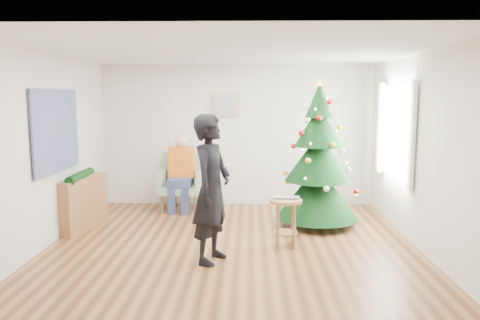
{
  "coord_description": "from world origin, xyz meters",
  "views": [
    {
      "loc": [
        0.25,
        -6.16,
        2.04
      ],
      "look_at": [
        0.1,
        0.6,
        1.1
      ],
      "focal_mm": 35.0,
      "sensor_mm": 36.0,
      "label": 1
    }
  ],
  "objects_px": {
    "armchair": "(182,188)",
    "console": "(82,203)",
    "christmas_tree": "(318,160)",
    "stool": "(286,223)",
    "standing_man": "(212,189)"
  },
  "relations": [
    {
      "from": "stool",
      "to": "standing_man",
      "type": "relative_size",
      "value": 0.36
    },
    {
      "from": "christmas_tree",
      "to": "console",
      "type": "height_order",
      "value": "christmas_tree"
    },
    {
      "from": "christmas_tree",
      "to": "standing_man",
      "type": "xyz_separation_m",
      "value": [
        -1.53,
        -1.66,
        -0.13
      ]
    },
    {
      "from": "stool",
      "to": "console",
      "type": "xyz_separation_m",
      "value": [
        -3.06,
        0.8,
        0.07
      ]
    },
    {
      "from": "christmas_tree",
      "to": "standing_man",
      "type": "relative_size",
      "value": 1.27
    },
    {
      "from": "armchair",
      "to": "standing_man",
      "type": "bearing_deg",
      "value": -73.11
    },
    {
      "from": "christmas_tree",
      "to": "standing_man",
      "type": "distance_m",
      "value": 2.26
    },
    {
      "from": "armchair",
      "to": "console",
      "type": "distance_m",
      "value": 1.87
    },
    {
      "from": "christmas_tree",
      "to": "stool",
      "type": "distance_m",
      "value": 1.42
    },
    {
      "from": "christmas_tree",
      "to": "armchair",
      "type": "xyz_separation_m",
      "value": [
        -2.29,
        1.0,
        -0.66
      ]
    },
    {
      "from": "armchair",
      "to": "console",
      "type": "bearing_deg",
      "value": -135.13
    },
    {
      "from": "stool",
      "to": "armchair",
      "type": "xyz_separation_m",
      "value": [
        -1.71,
        2.1,
        0.04
      ]
    },
    {
      "from": "christmas_tree",
      "to": "armchair",
      "type": "bearing_deg",
      "value": 156.36
    },
    {
      "from": "stool",
      "to": "armchair",
      "type": "relative_size",
      "value": 0.64
    },
    {
      "from": "christmas_tree",
      "to": "console",
      "type": "relative_size",
      "value": 2.31
    }
  ]
}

